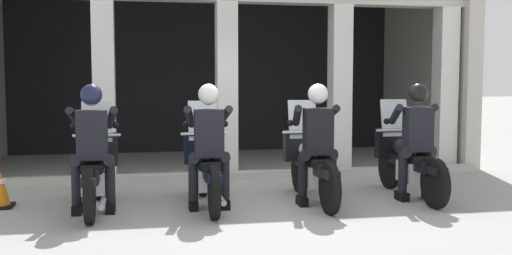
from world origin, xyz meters
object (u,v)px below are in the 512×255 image
(police_officer_far_right, at_px, (417,131))
(motorcycle_far_right, at_px, (407,161))
(motorcycle_far_left, at_px, (95,169))
(police_officer_far_left, at_px, (92,137))
(motorcycle_center_left, at_px, (207,167))
(police_officer_center_left, at_px, (209,135))
(motorcycle_center_right, at_px, (311,164))
(police_officer_center_right, at_px, (317,134))

(police_officer_far_right, bearing_deg, motorcycle_far_right, 97.02)
(motorcycle_far_left, xyz_separation_m, police_officer_far_right, (4.24, -0.29, 0.44))
(police_officer_far_left, distance_m, motorcycle_far_right, 4.27)
(motorcycle_center_left, xyz_separation_m, police_officer_center_left, (-0.00, -0.28, 0.44))
(police_officer_center_left, distance_m, motorcycle_far_right, 2.88)
(motorcycle_center_left, distance_m, police_officer_center_left, 0.52)
(motorcycle_center_left, bearing_deg, motorcycle_center_right, -2.13)
(police_officer_center_left, bearing_deg, police_officer_far_left, 176.81)
(police_officer_center_left, distance_m, police_officer_center_right, 1.41)
(motorcycle_far_right, relative_size, police_officer_far_right, 1.29)
(police_officer_far_left, height_order, police_officer_far_right, same)
(police_officer_center_right, height_order, motorcycle_far_right, police_officer_center_right)
(motorcycle_center_left, bearing_deg, motorcycle_far_right, -0.95)
(motorcycle_far_right, bearing_deg, motorcycle_center_right, -170.83)
(police_officer_far_right, bearing_deg, motorcycle_far_left, -176.59)
(police_officer_far_left, relative_size, police_officer_far_right, 1.00)
(police_officer_far_left, height_order, police_officer_center_right, same)
(motorcycle_far_left, height_order, motorcycle_far_right, same)
(police_officer_center_right, bearing_deg, police_officer_far_left, 178.99)
(motorcycle_far_left, relative_size, motorcycle_center_right, 1.00)
(police_officer_far_left, bearing_deg, motorcycle_far_right, 8.39)
(motorcycle_far_left, bearing_deg, police_officer_center_left, -8.22)
(police_officer_center_right, distance_m, motorcycle_far_right, 1.52)
(motorcycle_far_left, distance_m, police_officer_center_left, 1.51)
(motorcycle_far_right, height_order, police_officer_far_right, police_officer_far_right)
(motorcycle_center_right, height_order, police_officer_far_right, police_officer_far_right)
(motorcycle_center_left, distance_m, motorcycle_far_right, 2.83)
(motorcycle_far_right, bearing_deg, motorcycle_far_left, -172.76)
(police_officer_center_left, bearing_deg, motorcycle_far_right, 4.78)
(police_officer_far_right, bearing_deg, police_officer_far_left, -172.76)
(police_officer_far_left, relative_size, motorcycle_center_right, 0.78)
(motorcycle_center_left, distance_m, police_officer_center_right, 1.51)
(police_officer_center_left, distance_m, motorcycle_center_right, 1.50)
(motorcycle_far_left, xyz_separation_m, motorcycle_far_right, (4.24, -0.00, 0.00))
(police_officer_center_right, bearing_deg, motorcycle_far_left, 173.27)
(motorcycle_center_left, bearing_deg, police_officer_far_right, -6.68)
(police_officer_far_right, bearing_deg, motorcycle_center_left, -177.76)
(motorcycle_center_left, relative_size, police_officer_center_right, 1.29)
(police_officer_far_left, bearing_deg, police_officer_center_left, 3.07)
(motorcycle_far_left, relative_size, police_officer_far_right, 1.29)
(police_officer_far_left, distance_m, police_officer_far_right, 4.24)
(police_officer_far_left, distance_m, police_officer_center_left, 1.41)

